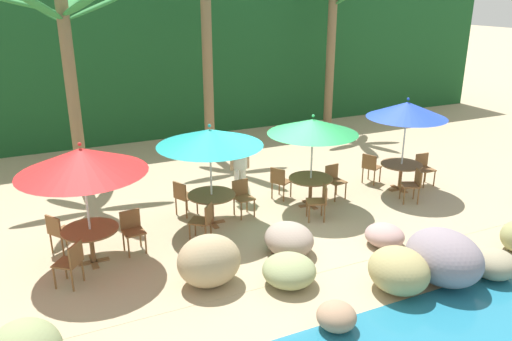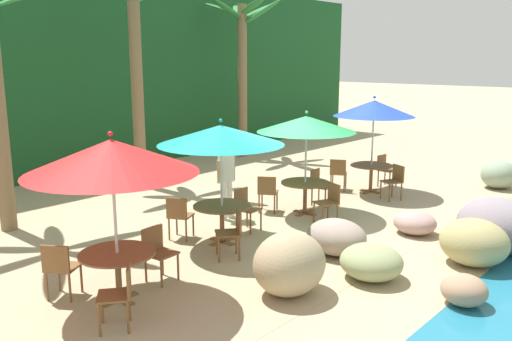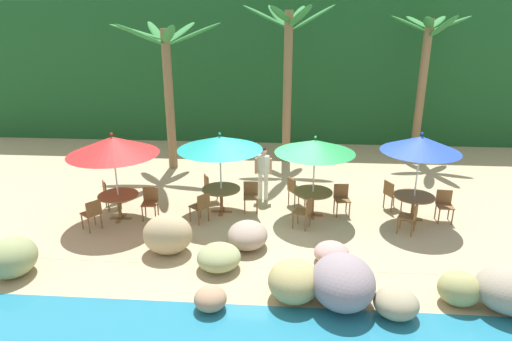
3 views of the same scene
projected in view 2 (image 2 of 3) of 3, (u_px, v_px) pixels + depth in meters
The scene contains 27 objects.
ground_plane at pixel (283, 228), 11.13m from camera, with size 120.00×120.00×0.00m, color tan.
terrace_deck at pixel (283, 228), 11.13m from camera, with size 18.00×5.20×0.01m.
foliage_backdrop at pixel (57, 74), 16.37m from camera, with size 28.00×2.40×6.00m.
rock_seawall at pixel (442, 237), 9.36m from camera, with size 16.58×3.46×1.00m.
umbrella_red at pixel (112, 156), 7.36m from camera, with size 2.43×2.43×2.50m.
dining_table_red at pixel (118, 261), 7.68m from camera, with size 1.10×1.10×0.74m.
chair_red_seaward at pixel (157, 249), 8.42m from camera, with size 0.45×0.46×0.87m.
chair_red_inland at pixel (60, 266), 7.73m from camera, with size 0.59×0.59×0.87m.
chair_red_left at pixel (121, 292), 6.90m from camera, with size 0.60×0.59×0.87m.
umbrella_teal at pixel (221, 135), 9.83m from camera, with size 2.37×2.37×2.39m.
dining_table_teal at pixel (222, 212), 10.13m from camera, with size 1.10×1.10×0.74m.
chair_teal_seaward at pixel (245, 206), 10.88m from camera, with size 0.46×0.47×0.87m.
chair_teal_inland at pixel (179, 214), 10.30m from camera, with size 0.57×0.56×0.87m.
chair_teal_left at pixel (233, 230), 9.35m from camera, with size 0.60×0.59×0.87m.
umbrella_green at pixel (306, 124), 11.72m from camera, with size 2.20×2.20×2.35m.
dining_table_green at pixel (305, 187), 12.02m from camera, with size 1.10×1.10×0.74m.
chair_green_seaward at pixel (319, 184), 12.78m from camera, with size 0.47×0.48×0.87m.
chair_green_inland at pixel (267, 191), 12.11m from camera, with size 0.58×0.58×0.87m.
chair_green_left at pixel (329, 200), 11.33m from camera, with size 0.55×0.55×0.87m.
umbrella_blue at pixel (374, 108), 13.63m from camera, with size 2.08×2.08×2.54m.
dining_table_blue at pixel (371, 169), 13.96m from camera, with size 1.10×1.10×0.74m.
chair_blue_seaward at pixel (385, 168), 14.64m from camera, with size 0.44×0.44×0.87m.
chair_blue_inland at pixel (338, 172), 14.13m from camera, with size 0.57×0.56×0.87m.
chair_blue_left at pixel (394, 179), 13.26m from camera, with size 0.56×0.56×0.87m.
palm_tree_second at pixel (135, 40), 14.04m from camera, with size 3.40×3.38×5.81m.
palm_tree_third at pixel (243, 53), 18.49m from camera, with size 2.88×2.84×5.45m.
waiter_in_white at pixel (226, 175), 11.56m from camera, with size 0.52×0.37×1.70m.
Camera 2 is at (-8.31, -6.66, 3.48)m, focal length 37.31 mm.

